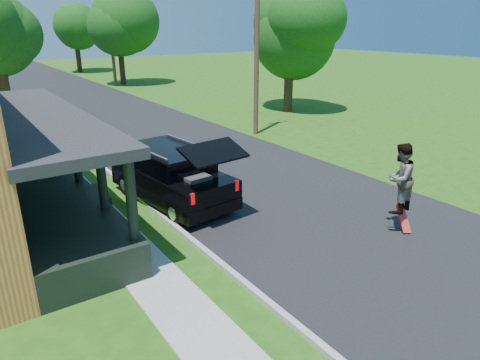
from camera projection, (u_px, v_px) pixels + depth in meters
ground at (354, 231)px, 11.99m from camera, size 140.00×140.00×0.00m
street at (114, 115)px, 27.47m from camera, size 8.00×120.00×0.02m
curb at (47, 122)px, 25.31m from camera, size 0.15×120.00×0.12m
sidewalk at (18, 126)px, 24.49m from camera, size 1.30×120.00×0.03m
black_suv at (172, 175)px, 13.74m from camera, size 2.46×5.28×2.38m
skateboarder at (400, 178)px, 11.47m from camera, size 1.06×0.90×1.95m
skateboard at (403, 219)px, 12.00m from camera, size 0.55×0.73×0.65m
tree_right_near at (290, 22)px, 26.68m from camera, size 6.12×6.11×8.65m
tree_right_mid at (117, 19)px, 39.31m from camera, size 6.40×6.25×9.11m
tree_right_far at (74, 24)px, 50.27m from camera, size 6.42×6.16×8.59m
utility_pole_near at (257, 39)px, 21.04m from camera, size 1.54×0.25×9.27m
utility_pole_far at (111, 32)px, 38.77m from camera, size 1.77×0.40×9.27m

